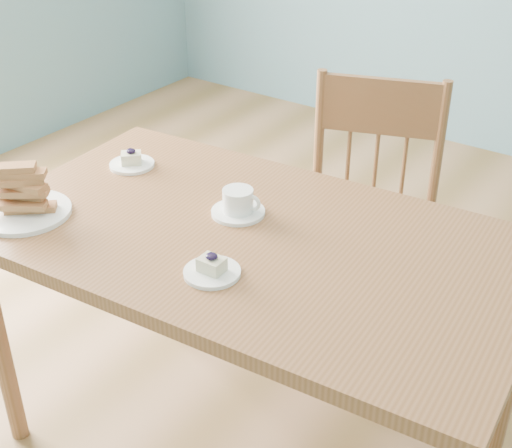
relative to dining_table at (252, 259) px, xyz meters
The scene contains 7 objects.
room 0.66m from the dining_table, 69.88° to the left, with size 5.01×5.01×2.71m.
dining_table is the anchor object (origin of this frame).
dining_chair 0.67m from the dining_table, 87.79° to the left, with size 0.57×0.56×0.99m.
cheesecake_plate_near 0.23m from the dining_table, 81.82° to the right, with size 0.14×0.14×0.06m.
cheesecake_plate_far 0.56m from the dining_table, 167.95° to the left, with size 0.14×0.14×0.06m.
coffee_cup 0.16m from the dining_table, 144.84° to the left, with size 0.15×0.15×0.07m.
biscotti_plate 0.65m from the dining_table, 154.10° to the right, with size 0.25×0.25×0.15m.
Camera 1 is at (0.89, -1.41, 1.74)m, focal length 50.00 mm.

